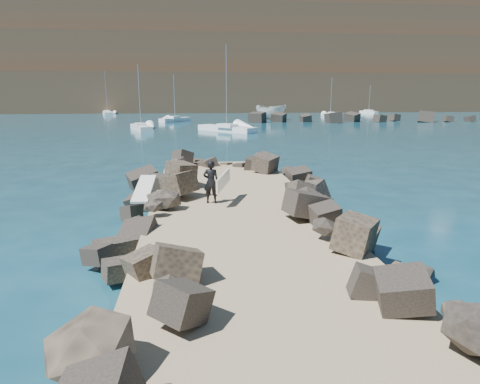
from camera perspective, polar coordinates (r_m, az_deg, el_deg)
The scene contains 16 objects.
ground at distance 14.92m, azimuth -0.43°, elevation -4.76°, with size 800.00×800.00×0.00m, color #0F384C.
jetty at distance 12.94m, azimuth 0.49°, elevation -6.18°, with size 6.00×26.00×0.60m, color #8C7759.
riprap_left at distance 13.35m, azimuth -12.28°, elevation -4.98°, with size 2.60×22.00×1.00m, color black.
riprap_right at distance 13.97m, azimuth 12.17°, elevation -4.16°, with size 2.60×22.00×1.00m, color black.
breakwater_secondary at distance 78.26m, azimuth 21.72°, elevation 9.17°, with size 52.00×4.00×1.20m, color black.
headland at distance 174.89m, azimuth -2.69°, elevation 16.70°, with size 360.00×140.00×32.00m, color #2D4919.
surfboard_resting at distance 16.09m, azimuth -12.65°, elevation 0.06°, with size 0.59×2.37×0.08m, color white.
boat_imported at distance 78.80m, azimuth 4.14°, elevation 10.61°, with size 2.66×7.06×2.73m, color silver.
surfer_with_board at distance 15.68m, azimuth -3.65°, elevation 1.38°, with size 1.10×1.89×1.59m.
sailboat_a at distance 56.32m, azimuth -13.06°, elevation 8.36°, with size 3.50×6.92×8.22m.
sailboat_d at distance 90.75m, azimuth 11.98°, elevation 10.03°, with size 1.43×6.47×7.86m.
sailboat_b at distance 72.82m, azimuth -8.65°, elevation 9.51°, with size 5.18×5.80×7.78m.
sailboat_c at distance 53.58m, azimuth -1.76°, elevation 8.46°, with size 7.04×8.04×10.42m.
sailboat_f at distance 105.50m, azimuth 16.80°, elevation 10.14°, with size 2.62×5.47×6.64m.
sailboat_e at distance 101.85m, azimuth -17.25°, elevation 10.03°, with size 3.63×8.15×9.51m.
headland_buildings at distance 169.90m, azimuth -0.08°, elevation 22.93°, with size 137.50×30.50×5.00m.
Camera 1 is at (-1.46, -14.14, 4.54)m, focal length 32.00 mm.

